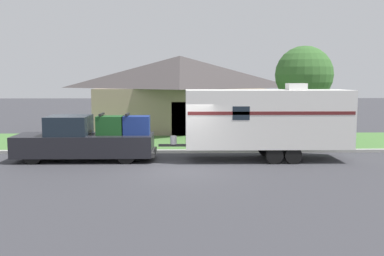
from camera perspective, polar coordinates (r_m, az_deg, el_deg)
ground_plane at (r=16.81m, az=-1.27°, el=-5.52°), size 120.00×120.00×0.00m
curb_strip at (r=20.48m, az=-1.27°, el=-3.12°), size 80.00×0.30×0.14m
lawn_strip at (r=24.09m, az=-1.27°, el=-1.77°), size 80.00×7.00×0.03m
house_across_street at (r=29.77m, az=-1.62°, el=4.91°), size 11.60×7.94×5.09m
pickup_truck at (r=19.03m, az=-13.92°, el=-1.55°), size 5.98×1.94×2.05m
travel_trailer at (r=18.81m, az=9.93°, el=1.26°), size 8.20×2.23×3.33m
mailbox at (r=22.25m, az=18.48°, el=-0.04°), size 0.48×0.20×1.41m
tree_in_yard at (r=24.73m, az=14.71°, el=6.87°), size 3.19×3.19×5.34m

